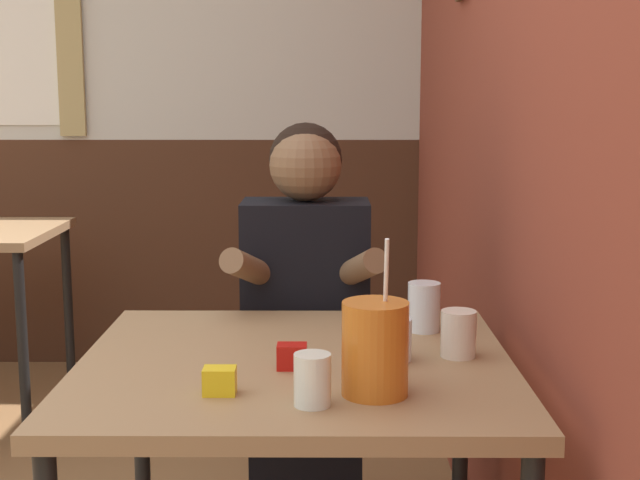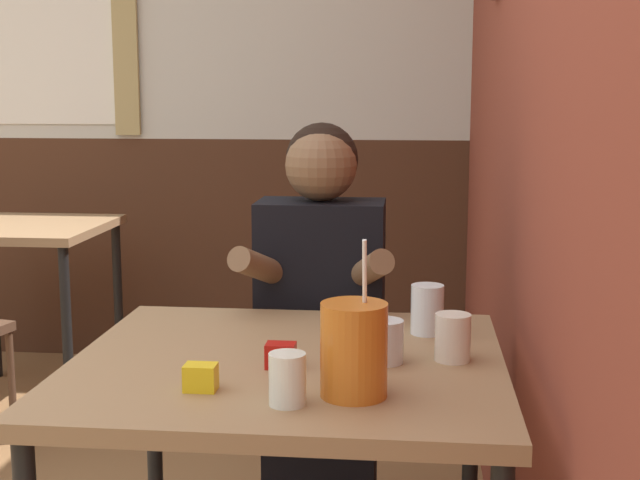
# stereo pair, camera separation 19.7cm
# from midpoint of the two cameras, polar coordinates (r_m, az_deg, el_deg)

# --- Properties ---
(brick_wall_right) EXTENTS (0.08, 4.79, 2.70)m
(brick_wall_right) POSITION_cam_midpoint_polar(r_m,az_deg,el_deg) (2.88, 8.04, 9.89)
(brick_wall_right) COLOR brown
(brick_wall_right) RESTS_ON ground_plane
(back_wall) EXTENTS (5.87, 0.09, 2.70)m
(back_wall) POSITION_cam_midpoint_polar(r_m,az_deg,el_deg) (4.42, -14.28, 9.58)
(back_wall) COLOR silver
(back_wall) RESTS_ON ground_plane
(main_table) EXTENTS (0.90, 0.84, 0.78)m
(main_table) POSITION_cam_midpoint_polar(r_m,az_deg,el_deg) (1.89, -4.60, -9.87)
(main_table) COLOR #93704C
(main_table) RESTS_ON ground_plane
(person_seated) EXTENTS (0.42, 0.40, 1.25)m
(person_seated) POSITION_cam_midpoint_polar(r_m,az_deg,el_deg) (2.45, -3.24, -6.66)
(person_seated) COLOR black
(person_seated) RESTS_ON ground_plane
(cocktail_pitcher) EXTENTS (0.12, 0.12, 0.29)m
(cocktail_pitcher) POSITION_cam_midpoint_polar(r_m,az_deg,el_deg) (1.63, 0.07, -7.00)
(cocktail_pitcher) COLOR #C6661E
(cocktail_pitcher) RESTS_ON main_table
(glass_near_pitcher) EXTENTS (0.08, 0.08, 0.11)m
(glass_near_pitcher) POSITION_cam_midpoint_polar(r_m,az_deg,el_deg) (2.07, 3.96, -4.32)
(glass_near_pitcher) COLOR silver
(glass_near_pitcher) RESTS_ON main_table
(glass_center) EXTENTS (0.07, 0.07, 0.09)m
(glass_center) POSITION_cam_midpoint_polar(r_m,az_deg,el_deg) (1.59, -4.09, -8.97)
(glass_center) COLOR silver
(glass_center) RESTS_ON main_table
(glass_far_side) EXTENTS (0.07, 0.07, 0.10)m
(glass_far_side) POSITION_cam_midpoint_polar(r_m,az_deg,el_deg) (1.88, 5.88, -6.02)
(glass_far_side) COLOR silver
(glass_far_side) RESTS_ON main_table
(glass_by_brick) EXTENTS (0.08, 0.08, 0.09)m
(glass_by_brick) POSITION_cam_midpoint_polar(r_m,az_deg,el_deg) (1.84, 1.65, -6.42)
(glass_by_brick) COLOR silver
(glass_by_brick) RESTS_ON main_table
(condiment_ketchup) EXTENTS (0.06, 0.04, 0.05)m
(condiment_ketchup) POSITION_cam_midpoint_polar(r_m,az_deg,el_deg) (1.80, -4.97, -7.48)
(condiment_ketchup) COLOR #B7140F
(condiment_ketchup) RESTS_ON main_table
(condiment_mustard) EXTENTS (0.06, 0.04, 0.05)m
(condiment_mustard) POSITION_cam_midpoint_polar(r_m,az_deg,el_deg) (1.67, -9.86, -8.93)
(condiment_mustard) COLOR yellow
(condiment_mustard) RESTS_ON main_table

